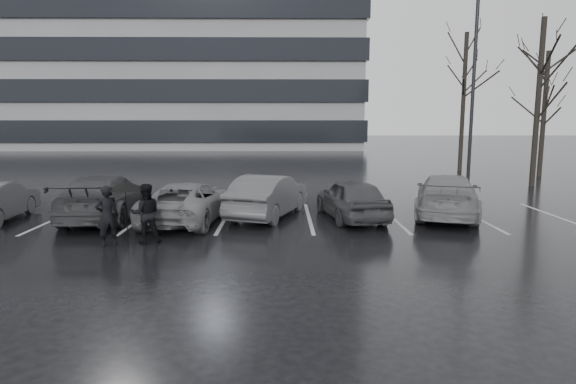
{
  "coord_description": "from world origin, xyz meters",
  "views": [
    {
      "loc": [
        -0.29,
        -13.31,
        3.3
      ],
      "look_at": [
        -0.12,
        1.0,
        1.1
      ],
      "focal_mm": 30.0,
      "sensor_mm": 36.0,
      "label": 1
    }
  ],
  "objects_px": {
    "car_west_c": "(105,197)",
    "pedestrian_right": "(146,213)",
    "lamp_post": "(472,105)",
    "tree_east": "(538,103)",
    "car_east": "(447,196)",
    "pedestrian_left": "(107,216)",
    "tree_north": "(463,103)",
    "car_main": "(352,199)",
    "car_west_a": "(268,196)",
    "car_west_b": "(187,202)",
    "tree_ne": "(544,115)"
  },
  "relations": [
    {
      "from": "lamp_post",
      "to": "tree_east",
      "type": "relative_size",
      "value": 1.05
    },
    {
      "from": "car_west_a",
      "to": "pedestrian_right",
      "type": "relative_size",
      "value": 2.71
    },
    {
      "from": "car_west_c",
      "to": "lamp_post",
      "type": "bearing_deg",
      "value": -163.31
    },
    {
      "from": "car_west_c",
      "to": "pedestrian_left",
      "type": "distance_m",
      "value": 3.7
    },
    {
      "from": "lamp_post",
      "to": "tree_north",
      "type": "xyz_separation_m",
      "value": [
        3.19,
        9.61,
        0.39
      ]
    },
    {
      "from": "car_west_c",
      "to": "car_west_a",
      "type": "bearing_deg",
      "value": -179.67
    },
    {
      "from": "car_main",
      "to": "tree_north",
      "type": "xyz_separation_m",
      "value": [
        9.01,
        14.73,
        3.57
      ]
    },
    {
      "from": "car_west_a",
      "to": "pedestrian_left",
      "type": "bearing_deg",
      "value": 61.65
    },
    {
      "from": "car_west_a",
      "to": "tree_east",
      "type": "bearing_deg",
      "value": -131.42
    },
    {
      "from": "tree_north",
      "to": "car_west_a",
      "type": "bearing_deg",
      "value": -129.49
    },
    {
      "from": "lamp_post",
      "to": "tree_east",
      "type": "bearing_deg",
      "value": 31.94
    },
    {
      "from": "car_west_b",
      "to": "tree_north",
      "type": "bearing_deg",
      "value": -127.63
    },
    {
      "from": "car_west_a",
      "to": "tree_ne",
      "type": "distance_m",
      "value": 19.19
    },
    {
      "from": "car_west_b",
      "to": "pedestrian_left",
      "type": "height_order",
      "value": "pedestrian_left"
    },
    {
      "from": "lamp_post",
      "to": "tree_ne",
      "type": "bearing_deg",
      "value": 44.66
    },
    {
      "from": "car_west_b",
      "to": "tree_north",
      "type": "distance_m",
      "value": 21.12
    },
    {
      "from": "pedestrian_left",
      "to": "lamp_post",
      "type": "relative_size",
      "value": 0.19
    },
    {
      "from": "pedestrian_right",
      "to": "car_west_c",
      "type": "bearing_deg",
      "value": -71.19
    },
    {
      "from": "car_east",
      "to": "tree_north",
      "type": "relative_size",
      "value": 0.58
    },
    {
      "from": "car_west_b",
      "to": "tree_east",
      "type": "height_order",
      "value": "tree_east"
    },
    {
      "from": "lamp_post",
      "to": "tree_north",
      "type": "distance_m",
      "value": 10.14
    },
    {
      "from": "car_west_b",
      "to": "tree_ne",
      "type": "relative_size",
      "value": 0.66
    },
    {
      "from": "car_west_c",
      "to": "tree_east",
      "type": "xyz_separation_m",
      "value": [
        18.16,
        7.59,
        3.27
      ]
    },
    {
      "from": "pedestrian_left",
      "to": "tree_east",
      "type": "xyz_separation_m",
      "value": [
        16.84,
        11.04,
        3.2
      ]
    },
    {
      "from": "car_west_a",
      "to": "tree_north",
      "type": "height_order",
      "value": "tree_north"
    },
    {
      "from": "car_west_b",
      "to": "car_east",
      "type": "relative_size",
      "value": 0.93
    },
    {
      "from": "car_main",
      "to": "tree_ne",
      "type": "height_order",
      "value": "tree_ne"
    },
    {
      "from": "pedestrian_left",
      "to": "car_west_a",
      "type": "bearing_deg",
      "value": -169.47
    },
    {
      "from": "car_east",
      "to": "tree_ne",
      "type": "relative_size",
      "value": 0.71
    },
    {
      "from": "car_west_c",
      "to": "tree_north",
      "type": "xyz_separation_m",
      "value": [
        17.16,
        14.59,
        3.52
      ]
    },
    {
      "from": "car_west_c",
      "to": "pedestrian_right",
      "type": "relative_size",
      "value": 3.16
    },
    {
      "from": "car_west_b",
      "to": "pedestrian_left",
      "type": "distance_m",
      "value": 3.33
    },
    {
      "from": "car_west_a",
      "to": "tree_north",
      "type": "relative_size",
      "value": 0.51
    },
    {
      "from": "car_main",
      "to": "car_west_a",
      "type": "height_order",
      "value": "car_west_a"
    },
    {
      "from": "car_east",
      "to": "tree_east",
      "type": "bearing_deg",
      "value": -114.4
    },
    {
      "from": "pedestrian_left",
      "to": "tree_north",
      "type": "relative_size",
      "value": 0.19
    },
    {
      "from": "car_east",
      "to": "pedestrian_left",
      "type": "distance_m",
      "value": 10.76
    },
    {
      "from": "car_east",
      "to": "tree_east",
      "type": "relative_size",
      "value": 0.62
    },
    {
      "from": "pedestrian_right",
      "to": "tree_east",
      "type": "xyz_separation_m",
      "value": [
        15.92,
        10.74,
        3.2
      ]
    },
    {
      "from": "car_main",
      "to": "car_east",
      "type": "xyz_separation_m",
      "value": [
        3.28,
        0.36,
        0.04
      ]
    },
    {
      "from": "car_west_a",
      "to": "car_west_c",
      "type": "xyz_separation_m",
      "value": [
        -5.39,
        -0.31,
        0.02
      ]
    },
    {
      "from": "car_west_c",
      "to": "pedestrian_right",
      "type": "distance_m",
      "value": 3.86
    },
    {
      "from": "tree_north",
      "to": "car_main",
      "type": "bearing_deg",
      "value": -121.46
    },
    {
      "from": "lamp_post",
      "to": "car_west_c",
      "type": "bearing_deg",
      "value": -160.41
    },
    {
      "from": "lamp_post",
      "to": "tree_ne",
      "type": "distance_m",
      "value": 9.42
    },
    {
      "from": "car_east",
      "to": "car_west_c",
      "type": "bearing_deg",
      "value": 19.15
    },
    {
      "from": "car_main",
      "to": "car_west_c",
      "type": "relative_size",
      "value": 0.79
    },
    {
      "from": "car_east",
      "to": "lamp_post",
      "type": "relative_size",
      "value": 0.59
    },
    {
      "from": "pedestrian_right",
      "to": "tree_east",
      "type": "relative_size",
      "value": 0.2
    },
    {
      "from": "pedestrian_left",
      "to": "pedestrian_right",
      "type": "relative_size",
      "value": 1.0
    }
  ]
}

